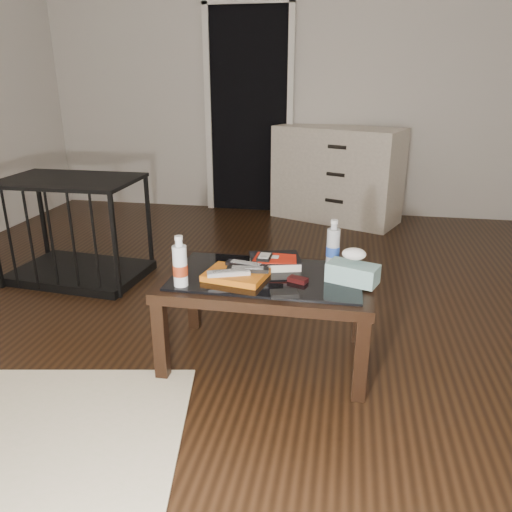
{
  "coord_description": "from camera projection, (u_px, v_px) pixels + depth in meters",
  "views": [
    {
      "loc": [
        0.62,
        -2.66,
        1.38
      ],
      "look_at": [
        0.21,
        -0.45,
        0.55
      ],
      "focal_mm": 35.0,
      "sensor_mm": 36.0,
      "label": 1
    }
  ],
  "objects": [
    {
      "name": "water_bottle_left",
      "position": [
        180.0,
        261.0,
        2.25
      ],
      "size": [
        0.08,
        0.08,
        0.24
      ],
      "primitive_type": "cylinder",
      "rotation": [
        0.0,
        0.0,
        0.21
      ],
      "color": "white",
      "rests_on": "coffee_table"
    },
    {
      "name": "flip_phone",
      "position": [
        298.0,
        280.0,
        2.32
      ],
      "size": [
        0.1,
        0.08,
        0.02
      ],
      "primitive_type": "cube",
      "rotation": [
        0.0,
        0.0,
        -0.37
      ],
      "color": "black",
      "rests_on": "coffee_table"
    },
    {
      "name": "doorway",
      "position": [
        249.0,
        110.0,
        5.03
      ],
      "size": [
        0.9,
        0.08,
        2.07
      ],
      "color": "black",
      "rests_on": "ground"
    },
    {
      "name": "coffee_table",
      "position": [
        267.0,
        287.0,
        2.43
      ],
      "size": [
        1.0,
        0.6,
        0.46
      ],
      "color": "black",
      "rests_on": "ground"
    },
    {
      "name": "remote_black_front",
      "position": [
        248.0,
        269.0,
        2.37
      ],
      "size": [
        0.2,
        0.07,
        0.02
      ],
      "primitive_type": "cube",
      "rotation": [
        0.0,
        0.0,
        0.11
      ],
      "color": "black",
      "rests_on": "magazines"
    },
    {
      "name": "tissue_box",
      "position": [
        353.0,
        273.0,
        2.31
      ],
      "size": [
        0.26,
        0.19,
        0.09
      ],
      "primitive_type": "cube",
      "rotation": [
        0.0,
        0.0,
        -0.34
      ],
      "color": "teal",
      "rests_on": "coffee_table"
    },
    {
      "name": "remote_silver",
      "position": [
        229.0,
        273.0,
        2.32
      ],
      "size": [
        0.2,
        0.12,
        0.02
      ],
      "primitive_type": "cube",
      "rotation": [
        0.0,
        0.0,
        0.35
      ],
      "color": "#B5B5BA",
      "rests_on": "magazines"
    },
    {
      "name": "wallet",
      "position": [
        284.0,
        294.0,
        2.18
      ],
      "size": [
        0.13,
        0.1,
        0.02
      ],
      "primitive_type": "cube",
      "rotation": [
        0.0,
        0.0,
        0.29
      ],
      "color": "black",
      "rests_on": "coffee_table"
    },
    {
      "name": "dresser",
      "position": [
        337.0,
        174.0,
        4.85
      ],
      "size": [
        1.3,
        0.93,
        0.9
      ],
      "rotation": [
        0.0,
        0.0,
        -0.4
      ],
      "color": "beige",
      "rests_on": "ground"
    },
    {
      "name": "ground",
      "position": [
        236.0,
        314.0,
        3.04
      ],
      "size": [
        5.0,
        5.0,
        0.0
      ],
      "primitive_type": "plane",
      "color": "black",
      "rests_on": "ground"
    },
    {
      "name": "dvd_mailers",
      "position": [
        274.0,
        257.0,
        2.49
      ],
      "size": [
        0.19,
        0.14,
        0.01
      ],
      "primitive_type": "cube",
      "rotation": [
        0.0,
        0.0,
        -0.04
      ],
      "color": "#B71B0C",
      "rests_on": "textbook"
    },
    {
      "name": "pet_crate",
      "position": [
        77.0,
        246.0,
        3.51
      ],
      "size": [
        0.95,
        0.68,
        0.71
      ],
      "rotation": [
        0.0,
        0.0,
        -0.09
      ],
      "color": "black",
      "rests_on": "ground"
    },
    {
      "name": "ipod",
      "position": [
        264.0,
        257.0,
        2.47
      ],
      "size": [
        0.07,
        0.11,
        0.02
      ],
      "primitive_type": "cube",
      "rotation": [
        0.0,
        0.0,
        -0.02
      ],
      "color": "black",
      "rests_on": "dvd_mailers"
    },
    {
      "name": "room_shell",
      "position": [
        231.0,
        21.0,
        2.48
      ],
      "size": [
        5.0,
        5.0,
        5.0
      ],
      "color": "beige",
      "rests_on": "ground"
    },
    {
      "name": "textbook",
      "position": [
        275.0,
        261.0,
        2.51
      ],
      "size": [
        0.29,
        0.26,
        0.05
      ],
      "primitive_type": "cube",
      "rotation": [
        0.0,
        0.0,
        0.26
      ],
      "color": "black",
      "rests_on": "coffee_table"
    },
    {
      "name": "magazines",
      "position": [
        236.0,
        275.0,
        2.37
      ],
      "size": [
        0.31,
        0.26,
        0.03
      ],
      "primitive_type": "cube",
      "rotation": [
        0.0,
        0.0,
        -0.18
      ],
      "color": "#D16613",
      "rests_on": "coffee_table"
    },
    {
      "name": "remote_black_back",
      "position": [
        246.0,
        264.0,
        2.43
      ],
      "size": [
        0.21,
        0.09,
        0.02
      ],
      "primitive_type": "cube",
      "rotation": [
        0.0,
        0.0,
        -0.21
      ],
      "color": "black",
      "rests_on": "magazines"
    },
    {
      "name": "water_bottle_right",
      "position": [
        333.0,
        243.0,
        2.49
      ],
      "size": [
        0.07,
        0.07,
        0.24
      ],
      "primitive_type": "cylinder",
      "rotation": [
        0.0,
        0.0,
        -0.05
      ],
      "color": "#B6BBC1",
      "rests_on": "coffee_table"
    }
  ]
}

